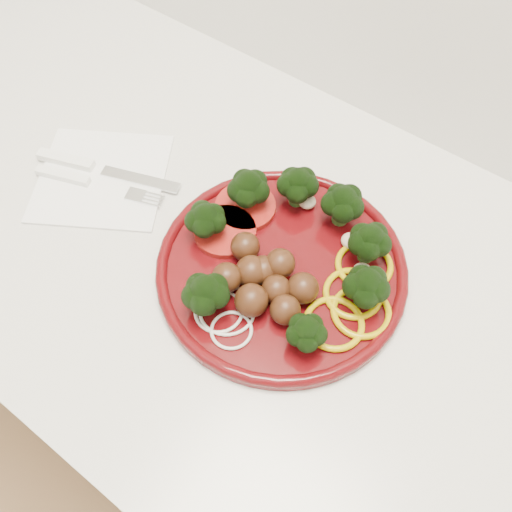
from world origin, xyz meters
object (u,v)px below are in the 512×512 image
Objects in this scene: napkin at (102,178)px; fork at (78,180)px; knife at (89,166)px; plate at (284,262)px.

napkin is 0.03m from fork.
knife is (-0.02, 0.00, 0.01)m from napkin.
plate is 0.30m from knife.
fork is (-0.02, -0.02, 0.01)m from napkin.
fork is at bearing -126.91° from napkin.
plate is at bearing 5.29° from napkin.
knife is at bearing -175.37° from plate.
fork is (0.01, -0.03, -0.00)m from knife.
plate is 1.71× the size of fork.
plate reaches higher than fork.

